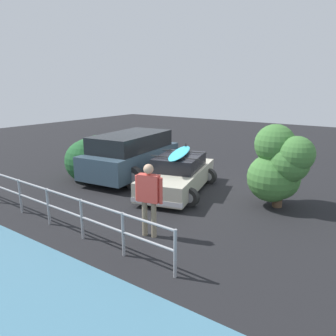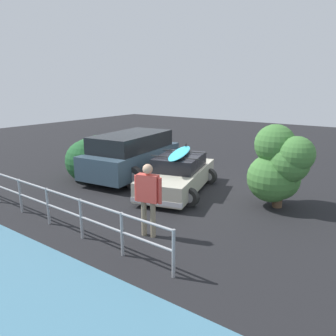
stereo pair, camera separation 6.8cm
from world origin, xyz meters
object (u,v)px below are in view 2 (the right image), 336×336
object	(u,v)px
sedan_car	(178,174)
bush_near_right	(93,157)
suv_car	(132,154)
bush_near_left	(280,165)
person_bystander	(148,194)

from	to	relation	value
sedan_car	bush_near_right	distance (m)	3.83
suv_car	bush_near_left	world-z (taller)	bush_near_left
suv_car	person_bystander	size ratio (longest dim) A/B	2.59
sedan_car	bush_near_left	world-z (taller)	bush_near_left
bush_near_left	sedan_car	bearing A→B (deg)	7.88
suv_car	bush_near_left	size ratio (longest dim) A/B	1.88
bush_near_left	person_bystander	bearing A→B (deg)	63.23
bush_near_left	bush_near_right	size ratio (longest dim) A/B	1.05
suv_car	bush_near_left	bearing A→B (deg)	-179.80
bush_near_right	suv_car	bearing A→B (deg)	-146.93
person_bystander	bush_near_right	bearing A→B (deg)	-29.56
suv_car	bush_near_left	distance (m)	5.78
suv_car	person_bystander	world-z (taller)	person_bystander
suv_car	bush_near_right	world-z (taller)	suv_car
suv_car	person_bystander	bearing A→B (deg)	135.56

